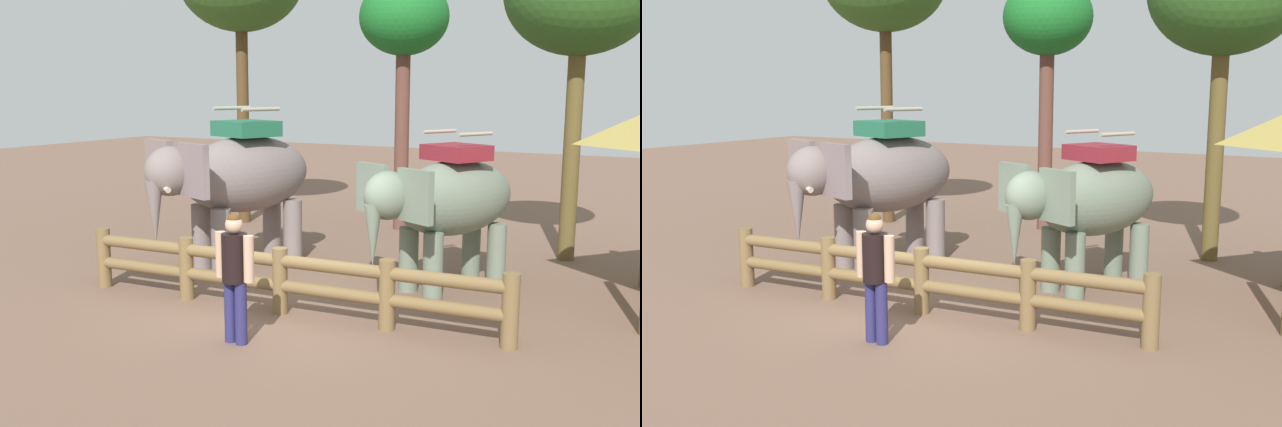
% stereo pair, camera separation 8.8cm
% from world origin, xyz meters
% --- Properties ---
extents(ground_plane, '(60.00, 60.00, 0.00)m').
position_xyz_m(ground_plane, '(0.00, 0.00, 0.00)').
color(ground_plane, brown).
extents(log_fence, '(7.37, 0.66, 1.05)m').
position_xyz_m(log_fence, '(0.00, 0.20, 0.61)').
color(log_fence, brown).
rests_on(log_fence, ground).
extents(elephant_near_left, '(2.62, 3.73, 3.13)m').
position_xyz_m(elephant_near_left, '(-2.34, 2.35, 1.76)').
color(elephant_near_left, slate).
rests_on(elephant_near_left, ground).
extents(elephant_center, '(2.55, 3.26, 2.77)m').
position_xyz_m(elephant_center, '(1.77, 2.75, 1.56)').
color(elephant_center, slate).
rests_on(elephant_center, ground).
extents(tourist_woman_in_black, '(0.65, 0.39, 1.84)m').
position_xyz_m(tourist_woman_in_black, '(0.19, -1.25, 1.06)').
color(tourist_woman_in_black, navy).
rests_on(tourist_woman_in_black, ground).
extents(tree_far_right, '(2.15, 2.15, 6.06)m').
position_xyz_m(tree_far_right, '(-1.10, 7.51, 4.96)').
color(tree_far_right, brown).
rests_on(tree_far_right, ground).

